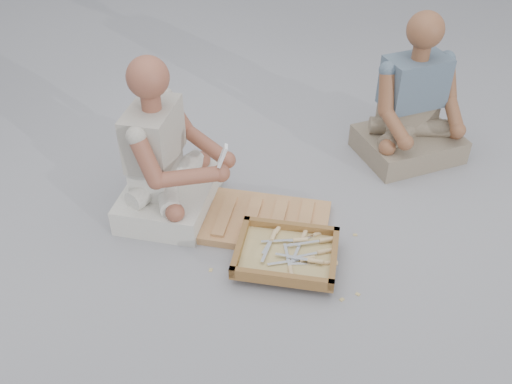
# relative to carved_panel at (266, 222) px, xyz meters

# --- Properties ---
(ground) EXTENTS (60.00, 60.00, 0.00)m
(ground) POSITION_rel_carved_panel_xyz_m (-0.05, -0.30, -0.02)
(ground) COLOR #959499
(ground) RESTS_ON ground
(carved_panel) EXTENTS (0.66, 0.48, 0.04)m
(carved_panel) POSITION_rel_carved_panel_xyz_m (0.00, 0.00, 0.00)
(carved_panel) COLOR #AB8042
(carved_panel) RESTS_ON ground
(tool_tray) EXTENTS (0.49, 0.41, 0.06)m
(tool_tray) POSITION_rel_carved_panel_xyz_m (0.11, -0.26, 0.04)
(tool_tray) COLOR brown
(tool_tray) RESTS_ON carved_panel
(chisel_0) EXTENTS (0.09, 0.21, 0.02)m
(chisel_0) POSITION_rel_carved_panel_xyz_m (0.06, -0.13, 0.05)
(chisel_0) COLOR white
(chisel_0) RESTS_ON tool_tray
(chisel_1) EXTENTS (0.07, 0.22, 0.02)m
(chisel_1) POSITION_rel_carved_panel_xyz_m (0.04, -0.18, 0.06)
(chisel_1) COLOR white
(chisel_1) RESTS_ON tool_tray
(chisel_2) EXTENTS (0.22, 0.05, 0.02)m
(chisel_2) POSITION_rel_carved_panel_xyz_m (0.23, -0.31, 0.06)
(chisel_2) COLOR white
(chisel_2) RESTS_ON tool_tray
(chisel_3) EXTENTS (0.22, 0.04, 0.02)m
(chisel_3) POSITION_rel_carved_panel_xyz_m (0.29, -0.31, 0.05)
(chisel_3) COLOR white
(chisel_3) RESTS_ON tool_tray
(chisel_4) EXTENTS (0.22, 0.08, 0.02)m
(chisel_4) POSITION_rel_carved_panel_xyz_m (0.28, -0.17, 0.06)
(chisel_4) COLOR white
(chisel_4) RESTS_ON tool_tray
(chisel_5) EXTENTS (0.22, 0.05, 0.02)m
(chisel_5) POSITION_rel_carved_panel_xyz_m (0.15, -0.18, 0.06)
(chisel_5) COLOR white
(chisel_5) RESTS_ON tool_tray
(chisel_6) EXTENTS (0.07, 0.22, 0.02)m
(chisel_6) POSITION_rel_carved_panel_xyz_m (0.19, -0.15, 0.05)
(chisel_6) COLOR white
(chisel_6) RESTS_ON tool_tray
(chisel_7) EXTENTS (0.22, 0.08, 0.02)m
(chisel_7) POSITION_rel_carved_panel_xyz_m (0.19, -0.30, 0.05)
(chisel_7) COLOR white
(chisel_7) RESTS_ON tool_tray
(chisel_8) EXTENTS (0.06, 0.22, 0.02)m
(chisel_8) POSITION_rel_carved_panel_xyz_m (0.14, -0.36, 0.05)
(chisel_8) COLOR white
(chisel_8) RESTS_ON tool_tray
(chisel_9) EXTENTS (0.21, 0.09, 0.02)m
(chisel_9) POSITION_rel_carved_panel_xyz_m (0.27, -0.24, 0.05)
(chisel_9) COLOR white
(chisel_9) RESTS_ON tool_tray
(chisel_10) EXTENTS (0.19, 0.14, 0.02)m
(chisel_10) POSITION_rel_carved_panel_xyz_m (0.25, -0.12, 0.05)
(chisel_10) COLOR white
(chisel_10) RESTS_ON tool_tray
(wood_chip_0) EXTENTS (0.02, 0.02, 0.00)m
(wood_chip_0) POSITION_rel_carved_panel_xyz_m (0.37, -0.46, -0.02)
(wood_chip_0) COLOR tan
(wood_chip_0) RESTS_ON ground
(wood_chip_1) EXTENTS (0.02, 0.02, 0.00)m
(wood_chip_1) POSITION_rel_carved_panel_xyz_m (0.18, -0.28, -0.02)
(wood_chip_1) COLOR tan
(wood_chip_1) RESTS_ON ground
(wood_chip_2) EXTENTS (0.02, 0.02, 0.00)m
(wood_chip_2) POSITION_rel_carved_panel_xyz_m (-0.10, -0.16, -0.02)
(wood_chip_2) COLOR tan
(wood_chip_2) RESTS_ON ground
(wood_chip_3) EXTENTS (0.02, 0.02, 0.00)m
(wood_chip_3) POSITION_rel_carved_panel_xyz_m (-0.00, 0.09, -0.02)
(wood_chip_3) COLOR tan
(wood_chip_3) RESTS_ON ground
(wood_chip_4) EXTENTS (0.02, 0.02, 0.00)m
(wood_chip_4) POSITION_rel_carved_panel_xyz_m (-0.02, -0.03, -0.02)
(wood_chip_4) COLOR tan
(wood_chip_4) RESTS_ON ground
(wood_chip_5) EXTENTS (0.02, 0.02, 0.00)m
(wood_chip_5) POSITION_rel_carved_panel_xyz_m (0.24, -0.04, -0.02)
(wood_chip_5) COLOR tan
(wood_chip_5) RESTS_ON ground
(wood_chip_6) EXTENTS (0.02, 0.02, 0.00)m
(wood_chip_6) POSITION_rel_carved_panel_xyz_m (0.44, -0.42, -0.02)
(wood_chip_6) COLOR tan
(wood_chip_6) RESTS_ON ground
(wood_chip_7) EXTENTS (0.02, 0.02, 0.00)m
(wood_chip_7) POSITION_rel_carved_panel_xyz_m (0.09, -0.01, -0.02)
(wood_chip_7) COLOR tan
(wood_chip_7) RESTS_ON ground
(wood_chip_8) EXTENTS (0.02, 0.02, 0.00)m
(wood_chip_8) POSITION_rel_carved_panel_xyz_m (0.44, -0.04, -0.02)
(wood_chip_8) COLOR tan
(wood_chip_8) RESTS_ON ground
(wood_chip_9) EXTENTS (0.02, 0.02, 0.00)m
(wood_chip_9) POSITION_rel_carved_panel_xyz_m (0.07, -0.32, -0.02)
(wood_chip_9) COLOR tan
(wood_chip_9) RESTS_ON ground
(wood_chip_10) EXTENTS (0.02, 0.02, 0.00)m
(wood_chip_10) POSITION_rel_carved_panel_xyz_m (0.19, -0.25, -0.02)
(wood_chip_10) COLOR tan
(wood_chip_10) RESTS_ON ground
(wood_chip_11) EXTENTS (0.02, 0.02, 0.00)m
(wood_chip_11) POSITION_rel_carved_panel_xyz_m (0.08, 0.05, -0.02)
(wood_chip_11) COLOR tan
(wood_chip_11) RESTS_ON ground
(wood_chip_12) EXTENTS (0.02, 0.02, 0.00)m
(wood_chip_12) POSITION_rel_carved_panel_xyz_m (0.25, 0.01, -0.02)
(wood_chip_12) COLOR tan
(wood_chip_12) RESTS_ON ground
(wood_chip_13) EXTENTS (0.02, 0.02, 0.00)m
(wood_chip_13) POSITION_rel_carved_panel_xyz_m (-0.23, -0.33, -0.02)
(wood_chip_13) COLOR tan
(wood_chip_13) RESTS_ON ground
(craftsman) EXTENTS (0.59, 0.59, 0.84)m
(craftsman) POSITION_rel_carved_panel_xyz_m (-0.51, 0.10, 0.26)
(craftsman) COLOR beige
(craftsman) RESTS_ON ground
(companion) EXTENTS (0.67, 0.62, 0.84)m
(companion) POSITION_rel_carved_panel_xyz_m (0.77, 0.72, 0.26)
(companion) COLOR #7F6F5C
(companion) RESTS_ON ground
(mobile_phone) EXTENTS (0.06, 0.05, 0.11)m
(mobile_phone) POSITION_rel_carved_panel_xyz_m (-0.20, 0.01, 0.39)
(mobile_phone) COLOR silver
(mobile_phone) RESTS_ON craftsman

